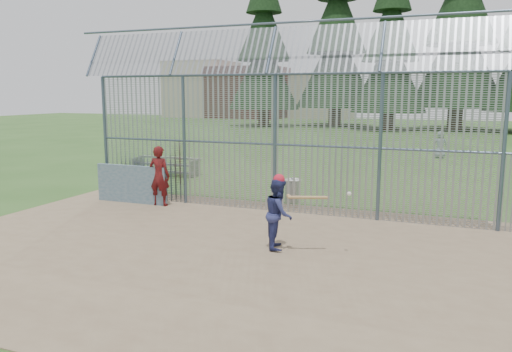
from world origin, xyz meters
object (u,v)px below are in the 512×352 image
at_px(batter, 279,214).
at_px(bleacher, 166,165).
at_px(onlooker, 159,176).
at_px(trash_can, 293,191).
at_px(dugout_wall, 132,184).

height_order(batter, bleacher, batter).
height_order(onlooker, trash_can, onlooker).
bearing_deg(onlooker, batter, 148.24).
distance_m(batter, bleacher, 11.24).
bearing_deg(bleacher, onlooker, -60.20).
distance_m(dugout_wall, onlooker, 1.10).
xyz_separation_m(dugout_wall, onlooker, (1.05, -0.01, 0.33)).
xyz_separation_m(onlooker, trash_can, (3.67, 2.02, -0.57)).
xyz_separation_m(dugout_wall, batter, (5.87, -2.75, 0.19)).
bearing_deg(trash_can, onlooker, -151.19).
relative_size(dugout_wall, trash_can, 3.05).
height_order(dugout_wall, trash_can, dugout_wall).
xyz_separation_m(batter, bleacher, (-7.85, 8.03, -0.40)).
relative_size(dugout_wall, batter, 1.58).
bearing_deg(dugout_wall, batter, -25.11).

